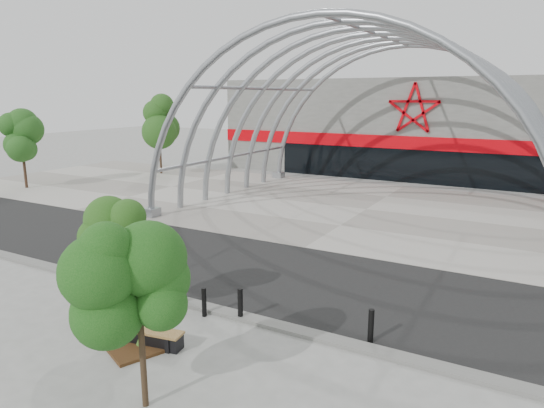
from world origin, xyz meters
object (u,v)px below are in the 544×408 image
object	(u,v)px
bench_1	(145,336)
bollard_2	(240,304)
bench_0	(123,309)
street_tree_1	(138,282)
street_tree_0	(118,240)

from	to	relation	value
bench_1	bollard_2	size ratio (longest dim) A/B	2.28
bench_1	bollard_2	bearing A→B (deg)	59.95
bench_0	bollard_2	xyz separation A→B (m)	(3.28, 1.55, 0.27)
street_tree_1	bench_1	size ratio (longest dim) A/B	1.76
bench_0	bollard_2	world-z (taller)	bollard_2
bollard_2	street_tree_1	bearing A→B (deg)	-84.30
street_tree_0	bollard_2	distance (m)	4.10
street_tree_1	bench_0	xyz separation A→B (m)	(-3.73, 2.97, -2.64)
street_tree_0	bench_0	world-z (taller)	street_tree_0
street_tree_1	bench_0	world-z (taller)	street_tree_1
bench_1	street_tree_1	bearing A→B (deg)	-46.32
street_tree_1	street_tree_0	bearing A→B (deg)	141.85
street_tree_1	bench_1	bearing A→B (deg)	133.68
street_tree_0	bench_1	world-z (taller)	street_tree_0
bench_0	bollard_2	size ratio (longest dim) A/B	2.34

